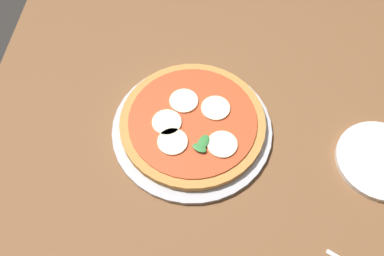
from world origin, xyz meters
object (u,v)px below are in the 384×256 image
(dining_table, at_px, (205,139))
(pizza, at_px, (193,122))
(plate_white, at_px, (380,160))
(serving_tray, at_px, (192,129))

(dining_table, relative_size, pizza, 3.22)
(pizza, distance_m, plate_white, 0.44)
(dining_table, relative_size, plate_white, 5.50)
(serving_tray, relative_size, pizza, 1.10)
(serving_tray, relative_size, plate_white, 1.88)
(serving_tray, distance_m, plate_white, 0.44)
(serving_tray, xyz_separation_m, plate_white, (-0.44, 0.05, 0.00))
(serving_tray, height_order, plate_white, plate_white)
(serving_tray, height_order, pizza, pizza)
(dining_table, xyz_separation_m, serving_tray, (0.03, 0.04, 0.11))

